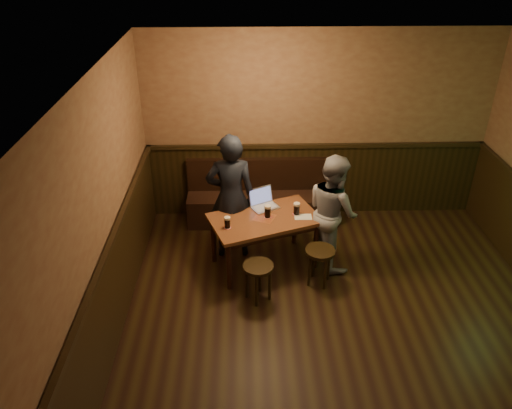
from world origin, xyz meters
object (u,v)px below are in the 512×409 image
object	(u,v)px
stool_right	(320,256)
pint_mid	(268,211)
stool_left	(258,272)
person_grey	(332,211)
person_suit	(231,197)
bench	(261,202)
pint_right	(297,209)
pub_table	(264,224)
laptop	(263,202)
pint_left	(227,222)

from	to	relation	value
stool_right	pint_mid	distance (m)	0.86
stool_left	person_grey	distance (m)	1.28
person_suit	bench	bearing A→B (deg)	-119.59
pint_right	pint_mid	bearing A→B (deg)	-170.62
bench	person_grey	world-z (taller)	person_grey
pub_table	laptop	bearing A→B (deg)	70.79
stool_left	pint_right	distance (m)	1.01
pub_table	stool_left	size ratio (longest dim) A/B	3.10
stool_right	pint_mid	xyz separation A→B (m)	(-0.63, 0.43, 0.41)
pint_left	stool_right	bearing A→B (deg)	-9.30
pint_mid	pint_left	bearing A→B (deg)	-154.71
pub_table	person_suit	size ratio (longest dim) A/B	0.88
stool_right	pint_right	world-z (taller)	pint_right
pint_left	laptop	bearing A→B (deg)	48.45
bench	pint_right	xyz separation A→B (m)	(0.42, -1.06, 0.49)
pub_table	pint_right	xyz separation A→B (m)	(0.42, 0.08, 0.18)
pint_mid	pint_right	xyz separation A→B (m)	(0.37, 0.06, -0.00)
pint_mid	laptop	distance (m)	0.28
person_suit	pint_mid	bearing A→B (deg)	147.90
stool_left	laptop	size ratio (longest dim) A/B	1.15
pint_right	stool_right	bearing A→B (deg)	-62.19
stool_left	pint_mid	distance (m)	0.83
pub_table	person_grey	distance (m)	0.89
person_suit	stool_left	bearing A→B (deg)	105.63
pint_mid	bench	bearing A→B (deg)	92.08
pub_table	pint_mid	bearing A→B (deg)	-2.49
stool_right	pint_left	distance (m)	1.22
person_suit	laptop	bearing A→B (deg)	179.38
laptop	person_suit	size ratio (longest dim) A/B	0.25
stool_right	person_grey	distance (m)	0.63
pint_left	person_grey	xyz separation A→B (m)	(1.34, 0.28, -0.02)
stool_right	pint_right	bearing A→B (deg)	117.81
stool_right	person_grey	bearing A→B (deg)	66.34
bench	stool_left	distance (m)	1.83
stool_right	person_grey	world-z (taller)	person_grey
stool_left	laptop	bearing A→B (deg)	84.59
laptop	person_suit	bearing A→B (deg)	153.97
stool_left	pint_right	xyz separation A→B (m)	(0.52, 0.77, 0.41)
person_grey	pint_left	bearing A→B (deg)	80.36
pint_right	person_suit	distance (m)	0.87
pint_right	person_suit	size ratio (longest dim) A/B	0.09
bench	pub_table	bearing A→B (deg)	-90.00
pint_right	laptop	xyz separation A→B (m)	(-0.42, 0.22, -0.02)
pub_table	person_suit	world-z (taller)	person_suit
bench	pint_left	distance (m)	1.52
pint_left	pint_right	size ratio (longest dim) A/B	0.92
pub_table	pint_mid	size ratio (longest dim) A/B	9.03
pub_table	person_grey	xyz separation A→B (m)	(0.87, 0.05, 0.15)
bench	person_suit	xyz separation A→B (m)	(-0.43, -0.86, 0.57)
laptop	person_grey	xyz separation A→B (m)	(0.88, -0.24, -0.01)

